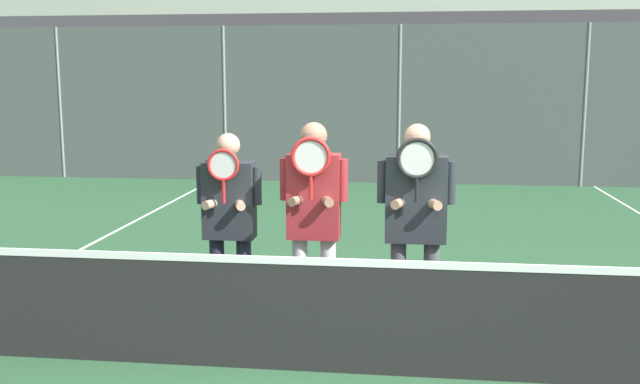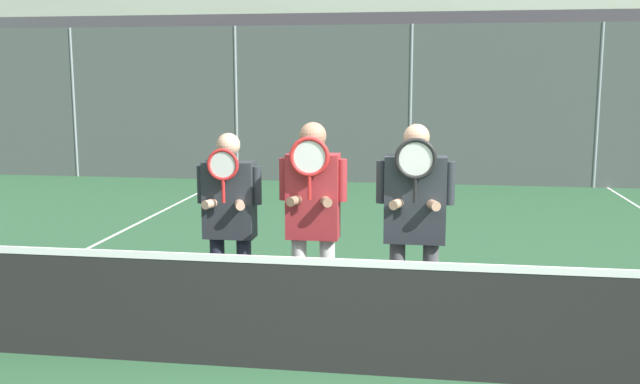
{
  "view_description": "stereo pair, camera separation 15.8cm",
  "coord_description": "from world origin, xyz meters",
  "px_view_note": "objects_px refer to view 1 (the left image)",
  "views": [
    {
      "loc": [
        0.21,
        -5.15,
        2.24
      ],
      "look_at": [
        -0.55,
        0.93,
        1.25
      ],
      "focal_mm": 40.0,
      "sensor_mm": 36.0,
      "label": 1
    },
    {
      "loc": [
        0.36,
        -5.13,
        2.24
      ],
      "look_at": [
        -0.55,
        0.93,
        1.25
      ],
      "focal_mm": 40.0,
      "sensor_mm": 36.0,
      "label": 2
    }
  ],
  "objects_px": {
    "player_center_left": "(314,213)",
    "player_leftmost": "(229,217)",
    "car_left_of_center": "(354,131)",
    "car_far_left": "(163,130)",
    "car_center": "(552,133)",
    "player_center_right": "(416,215)"
  },
  "relations": [
    {
      "from": "player_center_left",
      "to": "player_leftmost",
      "type": "bearing_deg",
      "value": 169.67
    },
    {
      "from": "player_leftmost",
      "to": "car_left_of_center",
      "type": "distance_m",
      "value": 12.16
    },
    {
      "from": "car_far_left",
      "to": "car_left_of_center",
      "type": "distance_m",
      "value": 5.13
    },
    {
      "from": "car_left_of_center",
      "to": "car_center",
      "type": "xyz_separation_m",
      "value": [
        4.91,
        0.13,
        -0.02
      ]
    },
    {
      "from": "player_center_left",
      "to": "car_left_of_center",
      "type": "distance_m",
      "value": 12.32
    },
    {
      "from": "player_leftmost",
      "to": "player_center_left",
      "type": "bearing_deg",
      "value": -10.33
    },
    {
      "from": "player_center_right",
      "to": "car_left_of_center",
      "type": "height_order",
      "value": "player_center_right"
    },
    {
      "from": "player_center_right",
      "to": "car_center",
      "type": "bearing_deg",
      "value": 74.43
    },
    {
      "from": "player_leftmost",
      "to": "car_far_left",
      "type": "relative_size",
      "value": 0.39
    },
    {
      "from": "player_center_right",
      "to": "car_center",
      "type": "height_order",
      "value": "player_center_right"
    },
    {
      "from": "car_left_of_center",
      "to": "player_leftmost",
      "type": "bearing_deg",
      "value": -90.77
    },
    {
      "from": "car_far_left",
      "to": "car_left_of_center",
      "type": "relative_size",
      "value": 1.11
    },
    {
      "from": "player_center_right",
      "to": "player_leftmost",
      "type": "bearing_deg",
      "value": 174.7
    },
    {
      "from": "player_center_right",
      "to": "car_far_left",
      "type": "xyz_separation_m",
      "value": [
        -6.58,
        12.5,
        -0.25
      ]
    },
    {
      "from": "car_far_left",
      "to": "car_center",
      "type": "distance_m",
      "value": 10.04
    },
    {
      "from": "car_far_left",
      "to": "player_leftmost",
      "type": "bearing_deg",
      "value": -68.09
    },
    {
      "from": "car_far_left",
      "to": "car_center",
      "type": "relative_size",
      "value": 1.11
    },
    {
      "from": "player_leftmost",
      "to": "car_center",
      "type": "relative_size",
      "value": 0.43
    },
    {
      "from": "player_leftmost",
      "to": "car_left_of_center",
      "type": "height_order",
      "value": "player_leftmost"
    },
    {
      "from": "player_center_left",
      "to": "car_far_left",
      "type": "distance_m",
      "value": 13.74
    },
    {
      "from": "player_center_left",
      "to": "car_left_of_center",
      "type": "height_order",
      "value": "player_center_left"
    },
    {
      "from": "car_center",
      "to": "player_center_right",
      "type": "bearing_deg",
      "value": -105.57
    }
  ]
}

